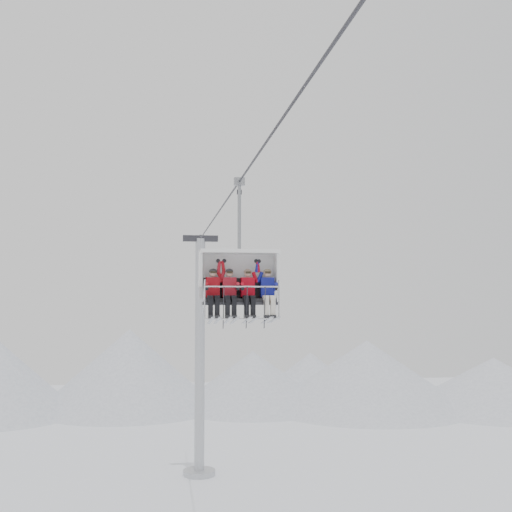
{
  "coord_description": "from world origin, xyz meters",
  "views": [
    {
      "loc": [
        -2.13,
        -14.58,
        10.11
      ],
      "look_at": [
        0.0,
        0.0,
        10.99
      ],
      "focal_mm": 45.0,
      "sensor_mm": 36.0,
      "label": 1
    }
  ],
  "objects": [
    {
      "name": "skier_center_right",
      "position": [
        0.23,
        3.07,
        10.18
      ],
      "size": [
        0.38,
        1.69,
        1.52
      ],
      "color": "red",
      "rests_on": "chairlift_carrier"
    },
    {
      "name": "skier_center_left",
      "position": [
        -0.29,
        3.07,
        10.18
      ],
      "size": [
        0.38,
        1.69,
        1.52
      ],
      "color": "#AB1625",
      "rests_on": "chairlift_carrier"
    },
    {
      "name": "skier_far_left",
      "position": [
        -0.75,
        3.07,
        10.18
      ],
      "size": [
        0.38,
        1.69,
        1.52
      ],
      "color": "#A40C14",
      "rests_on": "chairlift_carrier"
    },
    {
      "name": "skier_far_right",
      "position": [
        0.78,
        3.07,
        10.18
      ],
      "size": [
        0.38,
        1.69,
        1.52
      ],
      "color": "navy",
      "rests_on": "chairlift_carrier"
    },
    {
      "name": "lift_tower_right",
      "position": [
        0.0,
        22.0,
        5.78
      ],
      "size": [
        2.0,
        1.8,
        13.48
      ],
      "color": "#ACAFB4",
      "rests_on": "ground"
    },
    {
      "name": "haul_cable",
      "position": [
        0.0,
        0.0,
        13.3
      ],
      "size": [
        0.06,
        50.0,
        0.06
      ],
      "primitive_type": "cylinder",
      "rotation": [
        1.57,
        0.0,
        0.0
      ],
      "color": "#302F35",
      "rests_on": "lift_tower_left"
    },
    {
      "name": "ridgeline",
      "position": [
        -1.58,
        42.05,
        2.84
      ],
      "size": [
        72.0,
        21.0,
        7.0
      ],
      "color": "white",
      "rests_on": "ground"
    },
    {
      "name": "chairlift_carrier",
      "position": [
        0.0,
        3.38,
        10.64
      ],
      "size": [
        2.21,
        1.17,
        3.98
      ],
      "color": "black",
      "rests_on": "haul_cable"
    }
  ]
}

